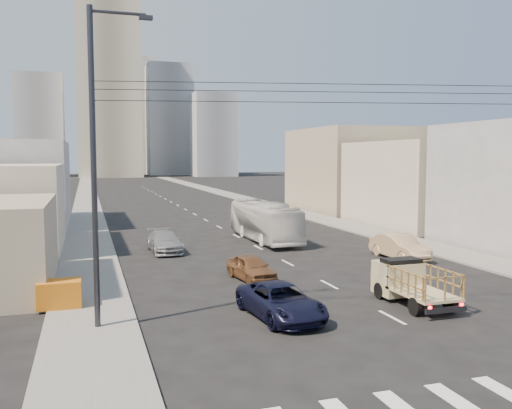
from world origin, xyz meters
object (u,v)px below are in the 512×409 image
crate_stack (59,294)px  city_bus (264,221)px  sedan_tan (399,247)px  streetlamp_left (96,160)px  flatbed_pickup (411,280)px  sedan_grey (165,242)px  sedan_brown (251,268)px  navy_pickup (281,301)px

crate_stack → city_bus: bearing=47.5°
sedan_tan → city_bus: bearing=117.5°
sedan_tan → streetlamp_left: size_ratio=0.40×
city_bus → sedan_tan: city_bus is taller
flatbed_pickup → sedan_grey: flatbed_pickup is taller
sedan_brown → crate_stack: 9.90m
navy_pickup → city_bus: (5.86, 19.79, 0.83)m
sedan_brown → streetlamp_left: size_ratio=0.33×
sedan_brown → streetlamp_left: 11.55m
navy_pickup → sedan_tan: 15.19m
flatbed_pickup → sedan_grey: size_ratio=0.89×
sedan_brown → navy_pickup: bearing=-104.6°
sedan_brown → crate_stack: bearing=-170.7°
navy_pickup → crate_stack: bearing=149.2°
flatbed_pickup → city_bus: bearing=91.2°
navy_pickup → sedan_tan: size_ratio=1.04×
sedan_grey → streetlamp_left: bearing=-107.7°
flatbed_pickup → streetlamp_left: bearing=177.9°
city_bus → sedan_grey: 8.77m
streetlamp_left → sedan_brown: bearing=38.1°
sedan_grey → crate_stack: 14.30m
city_bus → sedan_tan: bearing=-60.6°
navy_pickup → sedan_grey: sedan_grey is taller
streetlamp_left → crate_stack: size_ratio=6.67×
city_bus → crate_stack: size_ratio=6.04×
streetlamp_left → crate_stack: streetlamp_left is taller
flatbed_pickup → sedan_grey: 18.73m
flatbed_pickup → sedan_grey: (-8.62, 16.62, -0.38)m
navy_pickup → crate_stack: size_ratio=2.75×
sedan_grey → sedan_brown: bearing=-73.7°
sedan_brown → sedan_tan: 11.20m
sedan_brown → sedan_grey: bearing=100.1°
city_bus → sedan_grey: bearing=-160.9°
sedan_tan → crate_stack: bearing=-166.6°
city_bus → streetlamp_left: streetlamp_left is taller
crate_stack → sedan_brown: bearing=16.9°
city_bus → sedan_grey: size_ratio=2.20×
flatbed_pickup → crate_stack: (-14.89, 3.77, -0.40)m
flatbed_pickup → navy_pickup: size_ratio=0.89×
navy_pickup → sedan_brown: (0.83, 6.88, -0.02)m
sedan_tan → crate_stack: (-20.30, -5.75, -0.09)m
city_bus → sedan_brown: size_ratio=2.78×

